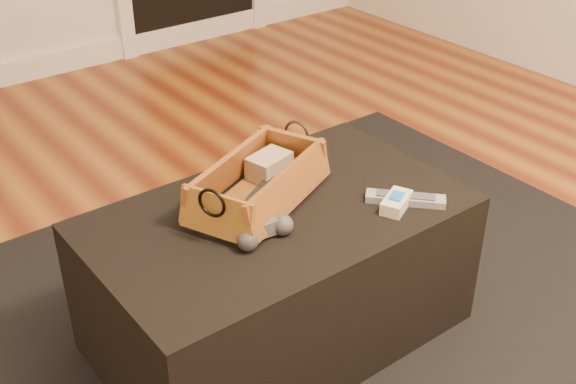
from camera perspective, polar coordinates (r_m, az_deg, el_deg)
area_rug at (r=2.13m, az=0.06°, el=-11.77°), size 2.60×2.00×0.01m
ottoman at (r=2.03m, az=-0.80°, el=-6.51°), size 1.00×0.60×0.42m
tv_remote at (r=1.91m, az=-2.26°, el=-0.51°), size 0.22×0.16×0.02m
cloth_bundle at (r=2.02m, az=-1.50°, el=2.10°), size 0.14×0.11×0.07m
wicker_basket at (r=1.92m, az=-2.36°, el=0.52°), size 0.48×0.38×0.15m
game_controller at (r=1.78m, az=-2.00°, el=-3.05°), size 0.16×0.09×0.05m
silver_remote at (r=1.96m, az=9.27°, el=-0.51°), size 0.18×0.19×0.02m
cream_gadget at (r=1.93m, az=8.55°, el=-0.81°), size 0.12×0.10×0.04m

